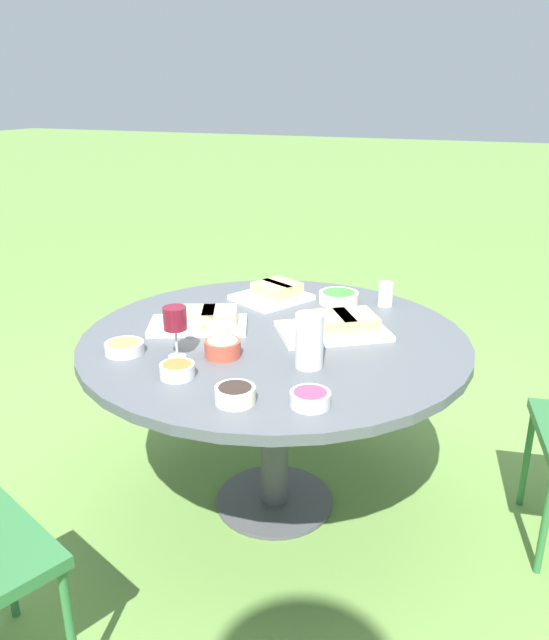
# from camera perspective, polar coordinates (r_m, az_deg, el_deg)

# --- Properties ---
(ground_plane) EXTENTS (40.00, 40.00, 0.00)m
(ground_plane) POSITION_cam_1_polar(r_m,az_deg,el_deg) (2.65, 0.00, -16.29)
(ground_plane) COLOR #668E42
(dining_table) EXTENTS (1.42, 1.42, 0.73)m
(dining_table) POSITION_cam_1_polar(r_m,az_deg,el_deg) (2.32, 0.00, -3.41)
(dining_table) COLOR #4C4C51
(dining_table) RESTS_ON ground_plane
(water_pitcher) EXTENTS (0.10, 0.09, 0.18)m
(water_pitcher) POSITION_cam_1_polar(r_m,az_deg,el_deg) (2.00, 3.19, -1.88)
(water_pitcher) COLOR silver
(water_pitcher) RESTS_ON dining_table
(wine_glass) EXTENTS (0.08, 0.08, 0.18)m
(wine_glass) POSITION_cam_1_polar(r_m,az_deg,el_deg) (2.08, -9.08, -0.01)
(wine_glass) COLOR silver
(wine_glass) RESTS_ON dining_table
(platter_bread_main) EXTENTS (0.47, 0.43, 0.07)m
(platter_bread_main) POSITION_cam_1_polar(r_m,az_deg,el_deg) (2.31, 5.90, -0.51)
(platter_bread_main) COLOR white
(platter_bread_main) RESTS_ON dining_table
(platter_charcuterie) EXTENTS (0.42, 0.34, 0.07)m
(platter_charcuterie) POSITION_cam_1_polar(r_m,az_deg,el_deg) (2.36, -6.47, -0.03)
(platter_charcuterie) COLOR white
(platter_charcuterie) RESTS_ON dining_table
(platter_sandwich_side) EXTENTS (0.35, 0.36, 0.07)m
(platter_sandwich_side) POSITION_cam_1_polar(r_m,az_deg,el_deg) (2.68, -0.01, 2.53)
(platter_sandwich_side) COLOR white
(platter_sandwich_side) RESTS_ON dining_table
(bowl_fries) EXTENTS (0.13, 0.13, 0.04)m
(bowl_fries) POSITION_cam_1_polar(r_m,az_deg,el_deg) (2.19, -13.56, -2.42)
(bowl_fries) COLOR silver
(bowl_fries) RESTS_ON dining_table
(bowl_salad) EXTENTS (0.17, 0.17, 0.05)m
(bowl_salad) POSITION_cam_1_polar(r_m,az_deg,el_deg) (2.65, 5.89, 2.13)
(bowl_salad) COLOR beige
(bowl_salad) RESTS_ON dining_table
(bowl_olives) EXTENTS (0.12, 0.12, 0.05)m
(bowl_olives) POSITION_cam_1_polar(r_m,az_deg,el_deg) (1.80, -3.62, -6.75)
(bowl_olives) COLOR beige
(bowl_olives) RESTS_ON dining_table
(bowl_dip_red) EXTENTS (0.12, 0.12, 0.04)m
(bowl_dip_red) POSITION_cam_1_polar(r_m,az_deg,el_deg) (1.79, 3.29, -7.13)
(bowl_dip_red) COLOR silver
(bowl_dip_red) RESTS_ON dining_table
(bowl_dip_cream) EXTENTS (0.12, 0.12, 0.06)m
(bowl_dip_cream) POSITION_cam_1_polar(r_m,az_deg,el_deg) (2.11, -4.76, -2.50)
(bowl_dip_cream) COLOR #B74733
(bowl_dip_cream) RESTS_ON dining_table
(bowl_roasted_veg) EXTENTS (0.11, 0.11, 0.05)m
(bowl_roasted_veg) POSITION_cam_1_polar(r_m,az_deg,el_deg) (1.98, -8.88, -4.51)
(bowl_roasted_veg) COLOR silver
(bowl_roasted_veg) RESTS_ON dining_table
(cup_water_near) EXTENTS (0.06, 0.06, 0.10)m
(cup_water_near) POSITION_cam_1_polar(r_m,az_deg,el_deg) (2.63, 10.12, 2.35)
(cup_water_near) COLOR silver
(cup_water_near) RESTS_ON dining_table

